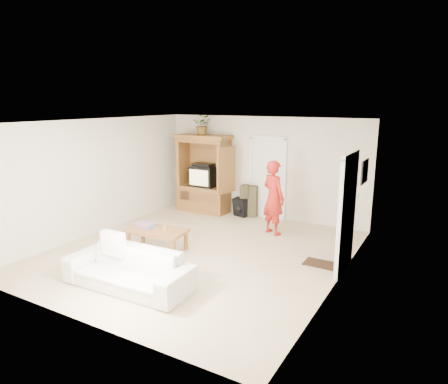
{
  "coord_description": "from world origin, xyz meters",
  "views": [
    {
      "loc": [
        4.2,
        -6.34,
        2.98
      ],
      "look_at": [
        0.22,
        0.6,
        1.15
      ],
      "focal_mm": 32.0,
      "sensor_mm": 36.0,
      "label": 1
    }
  ],
  "objects_px": {
    "sofa": "(128,269)",
    "armoire": "(204,179)",
    "man": "(273,198)",
    "coffee_table": "(157,232)"
  },
  "relations": [
    {
      "from": "man",
      "to": "sofa",
      "type": "xyz_separation_m",
      "value": [
        -0.98,
        -3.68,
        -0.54
      ]
    },
    {
      "from": "armoire",
      "to": "coffee_table",
      "type": "height_order",
      "value": "armoire"
    },
    {
      "from": "man",
      "to": "coffee_table",
      "type": "distance_m",
      "value": 2.73
    },
    {
      "from": "man",
      "to": "coffee_table",
      "type": "height_order",
      "value": "man"
    },
    {
      "from": "sofa",
      "to": "coffee_table",
      "type": "xyz_separation_m",
      "value": [
        -0.64,
        1.53,
        0.07
      ]
    },
    {
      "from": "armoire",
      "to": "coffee_table",
      "type": "distance_m",
      "value": 3.15
    },
    {
      "from": "armoire",
      "to": "man",
      "type": "xyz_separation_m",
      "value": [
        2.4,
        -0.86,
        -0.06
      ]
    },
    {
      "from": "armoire",
      "to": "man",
      "type": "bearing_deg",
      "value": -19.75
    },
    {
      "from": "coffee_table",
      "to": "armoire",
      "type": "bearing_deg",
      "value": 97.76
    },
    {
      "from": "sofa",
      "to": "armoire",
      "type": "bearing_deg",
      "value": 105.39
    }
  ]
}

